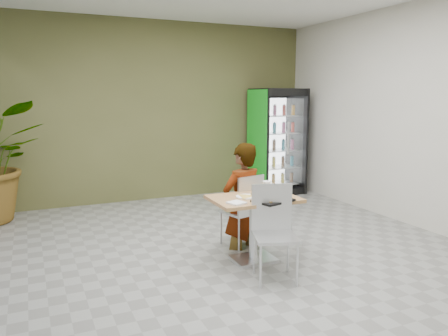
{
  "coord_description": "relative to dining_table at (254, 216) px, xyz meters",
  "views": [
    {
      "loc": [
        -2.06,
        -4.2,
        1.88
      ],
      "look_at": [
        0.11,
        0.64,
        1.0
      ],
      "focal_mm": 35.0,
      "sensor_mm": 36.0,
      "label": 1
    }
  ],
  "objects": [
    {
      "name": "ground",
      "position": [
        -0.21,
        -0.04,
        -0.54
      ],
      "size": [
        7.0,
        7.0,
        0.0
      ],
      "primitive_type": "plane",
      "color": "gray",
      "rests_on": "ground"
    },
    {
      "name": "room_envelope",
      "position": [
        -0.21,
        -0.04,
        1.06
      ],
      "size": [
        6.0,
        7.0,
        3.2
      ],
      "primitive_type": null,
      "color": "silver",
      "rests_on": "ground"
    },
    {
      "name": "dining_table",
      "position": [
        0.0,
        0.0,
        0.0
      ],
      "size": [
        0.97,
        0.69,
        0.75
      ],
      "rotation": [
        0.0,
        0.0,
        -0.02
      ],
      "color": "#BB7D50",
      "rests_on": "ground"
    },
    {
      "name": "chair_far",
      "position": [
        0.13,
        0.45,
        0.0
      ],
      "size": [
        0.5,
        0.5,
        0.92
      ],
      "rotation": [
        0.0,
        0.0,
        3.39
      ],
      "color": "silver",
      "rests_on": "ground"
    },
    {
      "name": "chair_near",
      "position": [
        -0.02,
        -0.47,
        0.03
      ],
      "size": [
        0.54,
        0.55,
        0.97
      ],
      "rotation": [
        0.0,
        0.0,
        -0.32
      ],
      "color": "silver",
      "rests_on": "ground"
    },
    {
      "name": "seated_woman",
      "position": [
        0.1,
        0.49,
        -0.03
      ],
      "size": [
        0.67,
        0.52,
        1.61
      ],
      "primitive_type": "imported",
      "rotation": [
        0.0,
        0.0,
        3.39
      ],
      "color": "black",
      "rests_on": "ground"
    },
    {
      "name": "pizza_plate",
      "position": [
        -0.07,
        0.04,
        0.23
      ],
      "size": [
        0.33,
        0.26,
        0.03
      ],
      "color": "white",
      "rests_on": "dining_table"
    },
    {
      "name": "soda_cup",
      "position": [
        0.17,
        0.01,
        0.3
      ],
      "size": [
        0.09,
        0.09,
        0.17
      ],
      "color": "white",
      "rests_on": "dining_table"
    },
    {
      "name": "napkin_stack",
      "position": [
        -0.31,
        -0.2,
        0.23
      ],
      "size": [
        0.2,
        0.2,
        0.02
      ],
      "primitive_type": "cube",
      "rotation": [
        0.0,
        0.0,
        0.32
      ],
      "color": "white",
      "rests_on": "dining_table"
    },
    {
      "name": "cafeteria_tray",
      "position": [
        0.09,
        -0.27,
        0.23
      ],
      "size": [
        0.47,
        0.4,
        0.02
      ],
      "primitive_type": "cube",
      "rotation": [
        0.0,
        0.0,
        0.29
      ],
      "color": "black",
      "rests_on": "dining_table"
    },
    {
      "name": "beverage_fridge",
      "position": [
        2.09,
        2.97,
        0.47
      ],
      "size": [
        0.96,
        0.75,
        2.01
      ],
      "rotation": [
        0.0,
        0.0,
        0.06
      ],
      "color": "black",
      "rests_on": "ground"
    }
  ]
}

